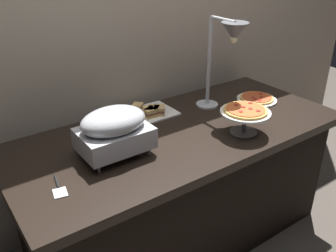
# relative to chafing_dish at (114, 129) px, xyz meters

# --- Properties ---
(ground_plane) EXTENTS (8.00, 8.00, 0.00)m
(ground_plane) POSITION_rel_chafing_dish_xyz_m (0.42, 0.02, -0.90)
(ground_plane) COLOR #4C443D
(back_wall) EXTENTS (4.40, 0.04, 2.40)m
(back_wall) POSITION_rel_chafing_dish_xyz_m (0.42, 0.52, 0.30)
(back_wall) COLOR tan
(back_wall) RESTS_ON ground_plane
(buffet_table) EXTENTS (1.90, 0.84, 0.76)m
(buffet_table) POSITION_rel_chafing_dish_xyz_m (0.42, 0.02, -0.51)
(buffet_table) COLOR black
(buffet_table) RESTS_ON ground_plane
(chafing_dish) EXTENTS (0.34, 0.24, 0.25)m
(chafing_dish) POSITION_rel_chafing_dish_xyz_m (0.00, 0.00, 0.00)
(chafing_dish) COLOR #B7BABF
(chafing_dish) RESTS_ON buffet_table
(heat_lamp) EXTENTS (0.15, 0.34, 0.56)m
(heat_lamp) POSITION_rel_chafing_dish_xyz_m (0.76, 0.05, 0.30)
(heat_lamp) COLOR #B7BABF
(heat_lamp) RESTS_ON buffet_table
(pizza_plate_front) EXTENTS (0.26, 0.26, 0.03)m
(pizza_plate_front) POSITION_rel_chafing_dish_xyz_m (1.08, 0.07, -0.13)
(pizza_plate_front) COLOR white
(pizza_plate_front) RESTS_ON buffet_table
(pizza_plate_center) EXTENTS (0.27, 0.27, 0.15)m
(pizza_plate_center) POSITION_rel_chafing_dish_xyz_m (0.68, -0.20, -0.02)
(pizza_plate_center) COLOR #595B60
(pizza_plate_center) RESTS_ON buffet_table
(sandwich_platter) EXTENTS (0.37, 0.24, 0.06)m
(sandwich_platter) POSITION_rel_chafing_dish_xyz_m (0.37, 0.29, -0.12)
(sandwich_platter) COLOR white
(sandwich_platter) RESTS_ON buffet_table
(sauce_cup_near) EXTENTS (0.06, 0.06, 0.04)m
(sauce_cup_near) POSITION_rel_chafing_dish_xyz_m (0.88, -0.11, -0.12)
(sauce_cup_near) COLOR black
(sauce_cup_near) RESTS_ON buffet_table
(serving_spatula) EXTENTS (0.07, 0.17, 0.01)m
(serving_spatula) POSITION_rel_chafing_dish_xyz_m (-0.33, -0.10, -0.14)
(serving_spatula) COLOR #B7BABF
(serving_spatula) RESTS_ON buffet_table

